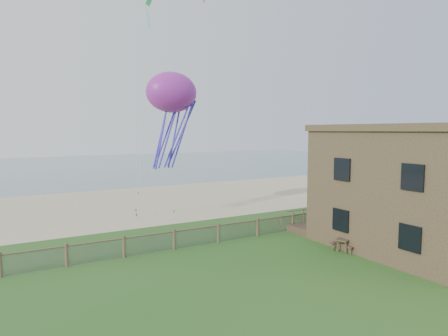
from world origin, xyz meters
The scene contains 8 objects.
ground centered at (0.00, 0.00, 0.00)m, with size 160.00×160.00×0.00m, color #24551D.
sand_beach centered at (0.00, 22.00, 0.00)m, with size 72.00×20.00×0.02m, color #C4B18D.
ocean centered at (0.00, 66.00, 0.00)m, with size 160.00×68.00×0.02m, color slate.
chainlink_fence centered at (0.00, 6.00, 0.55)m, with size 36.20×0.20×1.25m, color brown, non-canonical shape.
motel_deck centered at (13.00, 5.00, 0.25)m, with size 15.00×2.00×0.50m, color brown.
picnic_table centered at (5.86, 0.82, 0.38)m, with size 1.82×1.38×0.77m, color brown, non-canonical shape.
octopus_kite centered at (-0.08, 13.11, 7.94)m, with size 3.78×2.67×7.77m, color #F32647, non-canonical shape.
kite_green centered at (1.91, 23.10, 18.89)m, with size 1.26×0.70×3.18m, color #36CD74, non-canonical shape.
Camera 1 is at (-12.00, -15.49, 7.05)m, focal length 32.00 mm.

